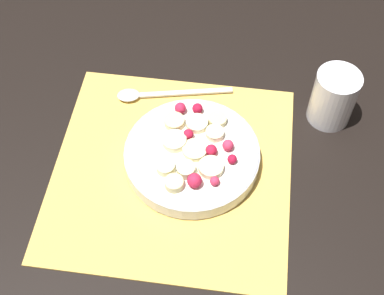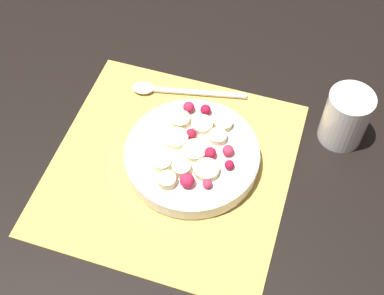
{
  "view_description": "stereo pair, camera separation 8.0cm",
  "coord_description": "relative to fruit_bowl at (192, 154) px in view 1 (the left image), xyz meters",
  "views": [
    {
      "loc": [
        0.09,
        -0.44,
        0.7
      ],
      "look_at": [
        0.03,
        0.02,
        0.04
      ],
      "focal_mm": 50.0,
      "sensor_mm": 36.0,
      "label": 1
    },
    {
      "loc": [
        0.17,
        -0.42,
        0.7
      ],
      "look_at": [
        0.03,
        0.02,
        0.04
      ],
      "focal_mm": 50.0,
      "sensor_mm": 36.0,
      "label": 2
    }
  ],
  "objects": [
    {
      "name": "fruit_bowl",
      "position": [
        0.0,
        0.0,
        0.0
      ],
      "size": [
        0.21,
        0.21,
        0.05
      ],
      "color": "silver",
      "rests_on": "placemat"
    },
    {
      "name": "placemat",
      "position": [
        -0.03,
        -0.02,
        -0.02
      ],
      "size": [
        0.36,
        0.37,
        0.01
      ],
      "color": "#E0B251",
      "rests_on": "ground_plane"
    },
    {
      "name": "drinking_glass",
      "position": [
        0.21,
        0.12,
        0.02
      ],
      "size": [
        0.07,
        0.07,
        0.09
      ],
      "color": "white",
      "rests_on": "ground_plane"
    },
    {
      "name": "spoon",
      "position": [
        -0.09,
        0.12,
        -0.01
      ],
      "size": [
        0.19,
        0.06,
        0.01
      ],
      "rotation": [
        0.0,
        0.0,
        3.35
      ],
      "color": "silver",
      "rests_on": "placemat"
    },
    {
      "name": "ground_plane",
      "position": [
        -0.03,
        -0.02,
        -0.02
      ],
      "size": [
        3.0,
        3.0,
        0.0
      ],
      "primitive_type": "plane",
      "color": "black"
    }
  ]
}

